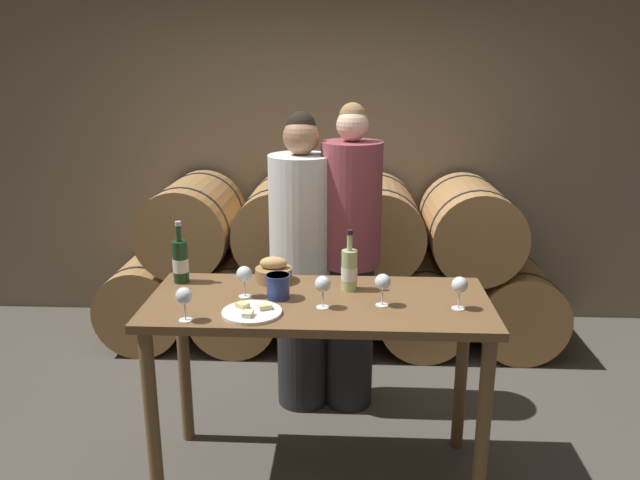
{
  "coord_description": "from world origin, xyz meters",
  "views": [
    {
      "loc": [
        0.14,
        -2.71,
        2.03
      ],
      "look_at": [
        0.0,
        0.14,
        1.2
      ],
      "focal_mm": 35.0,
      "sensor_mm": 36.0,
      "label": 1
    }
  ],
  "objects": [
    {
      "name": "person_left",
      "position": [
        -0.13,
        0.71,
        0.89
      ],
      "size": [
        0.37,
        0.37,
        1.76
      ],
      "color": "#232326",
      "rests_on": "ground_plane"
    },
    {
      "name": "blue_crock",
      "position": [
        -0.19,
        0.01,
        1.02
      ],
      "size": [
        0.11,
        0.11,
        0.12
      ],
      "color": "navy",
      "rests_on": "tasting_table"
    },
    {
      "name": "bread_basket",
      "position": [
        -0.24,
        0.24,
        1.0
      ],
      "size": [
        0.19,
        0.19,
        0.13
      ],
      "color": "olive",
      "rests_on": "tasting_table"
    },
    {
      "name": "wine_bottle_white",
      "position": [
        0.14,
        0.14,
        1.05
      ],
      "size": [
        0.08,
        0.08,
        0.3
      ],
      "color": "#ADBC7F",
      "rests_on": "tasting_table"
    },
    {
      "name": "wine_glass_center",
      "position": [
        0.02,
        -0.1,
        1.06
      ],
      "size": [
        0.07,
        0.07,
        0.15
      ],
      "color": "white",
      "rests_on": "tasting_table"
    },
    {
      "name": "cheese_plate",
      "position": [
        -0.28,
        -0.18,
        0.96
      ],
      "size": [
        0.27,
        0.27,
        0.04
      ],
      "color": "white",
      "rests_on": "tasting_table"
    },
    {
      "name": "wine_glass_left",
      "position": [
        -0.35,
        0.02,
        1.06
      ],
      "size": [
        0.07,
        0.07,
        0.15
      ],
      "color": "white",
      "rests_on": "tasting_table"
    },
    {
      "name": "wine_glass_far_right",
      "position": [
        0.63,
        -0.08,
        1.06
      ],
      "size": [
        0.07,
        0.07,
        0.15
      ],
      "color": "white",
      "rests_on": "tasting_table"
    },
    {
      "name": "wine_glass_right",
      "position": [
        0.29,
        -0.06,
        1.06
      ],
      "size": [
        0.07,
        0.07,
        0.15
      ],
      "color": "white",
      "rests_on": "tasting_table"
    },
    {
      "name": "ground_plane",
      "position": [
        0.0,
        0.0,
        0.0
      ],
      "size": [
        10.0,
        10.0,
        0.0
      ],
      "primitive_type": "plane",
      "color": "#4C473F"
    },
    {
      "name": "person_right",
      "position": [
        0.15,
        0.71,
        0.92
      ],
      "size": [
        0.34,
        0.34,
        1.81
      ],
      "color": "#232326",
      "rests_on": "ground_plane"
    },
    {
      "name": "barrel_stack",
      "position": [
        0.0,
        1.62,
        0.57
      ],
      "size": [
        3.3,
        0.86,
        1.21
      ],
      "color": "#A87A47",
      "rests_on": "ground_plane"
    },
    {
      "name": "tasting_table",
      "position": [
        0.0,
        0.0,
        0.81
      ],
      "size": [
        1.6,
        0.68,
        0.95
      ],
      "color": "brown",
      "rests_on": "ground_plane"
    },
    {
      "name": "wine_glass_far_left",
      "position": [
        -0.56,
        -0.27,
        1.06
      ],
      "size": [
        0.07,
        0.07,
        0.15
      ],
      "color": "white",
      "rests_on": "tasting_table"
    },
    {
      "name": "wine_bottle_red",
      "position": [
        -0.7,
        0.2,
        1.06
      ],
      "size": [
        0.08,
        0.08,
        0.31
      ],
      "color": "#193819",
      "rests_on": "tasting_table"
    },
    {
      "name": "stone_wall_back",
      "position": [
        0.0,
        2.17,
        1.6
      ],
      "size": [
        10.0,
        0.12,
        3.2
      ],
      "color": "gray",
      "rests_on": "ground_plane"
    }
  ]
}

